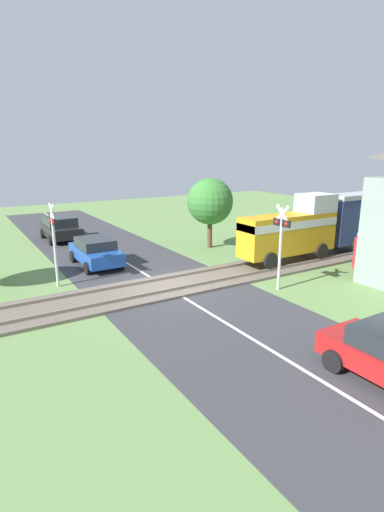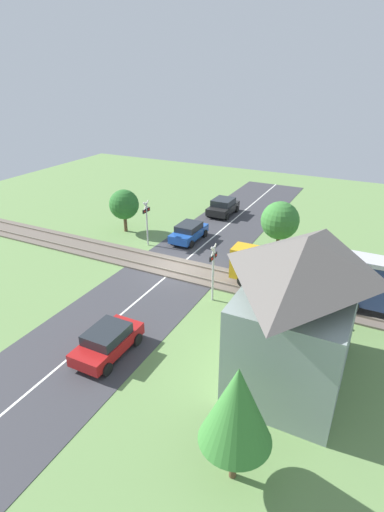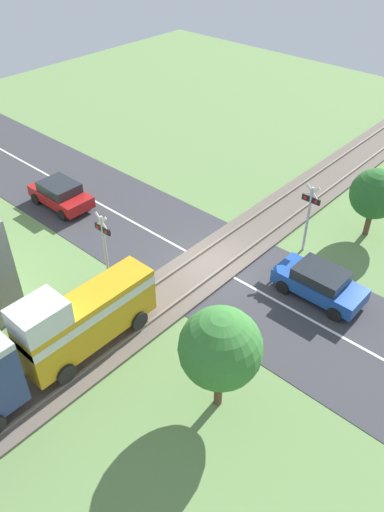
{
  "view_description": "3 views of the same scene",
  "coord_description": "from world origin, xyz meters",
  "px_view_note": "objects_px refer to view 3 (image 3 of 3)",
  "views": [
    {
      "loc": [
        13.93,
        -7.28,
        5.53
      ],
      "look_at": [
        0.0,
        1.22,
        1.2
      ],
      "focal_mm": 28.0,
      "sensor_mm": 36.0,
      "label": 1
    },
    {
      "loc": [
        20.84,
        11.72,
        12.18
      ],
      "look_at": [
        0.0,
        1.22,
        1.2
      ],
      "focal_mm": 28.0,
      "sensor_mm": 36.0,
      "label": 2
    },
    {
      "loc": [
        -11.26,
        13.73,
        14.28
      ],
      "look_at": [
        0.0,
        1.22,
        1.2
      ],
      "focal_mm": 35.0,
      "sensor_mm": 36.0,
      "label": 3
    }
  ],
  "objects_px": {
    "crossing_signal_east_approach": "(104,240)",
    "car_far_side": "(60,194)",
    "crossing_signal_west_approach": "(309,210)",
    "car_near_crossing": "(320,282)"
  },
  "relations": [
    {
      "from": "car_near_crossing",
      "to": "crossing_signal_east_approach",
      "type": "distance_m",
      "value": 9.09
    },
    {
      "from": "car_near_crossing",
      "to": "crossing_signal_east_approach",
      "type": "bearing_deg",
      "value": 35.87
    },
    {
      "from": "car_near_crossing",
      "to": "car_far_side",
      "type": "height_order",
      "value": "same"
    },
    {
      "from": "crossing_signal_east_approach",
      "to": "car_far_side",
      "type": "bearing_deg",
      "value": -19.74
    },
    {
      "from": "crossing_signal_west_approach",
      "to": "crossing_signal_east_approach",
      "type": "height_order",
      "value": "same"
    },
    {
      "from": "car_far_side",
      "to": "crossing_signal_west_approach",
      "type": "distance_m",
      "value": 12.91
    },
    {
      "from": "car_far_side",
      "to": "car_near_crossing",
      "type": "bearing_deg",
      "value": -168.29
    },
    {
      "from": "crossing_signal_west_approach",
      "to": "crossing_signal_east_approach",
      "type": "xyz_separation_m",
      "value": [
        5.07,
        7.63,
        0.0
      ]
    },
    {
      "from": "car_far_side",
      "to": "crossing_signal_east_approach",
      "type": "distance_m",
      "value": 7.19
    },
    {
      "from": "car_far_side",
      "to": "crossing_signal_west_approach",
      "type": "relative_size",
      "value": 1.04
    }
  ]
}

